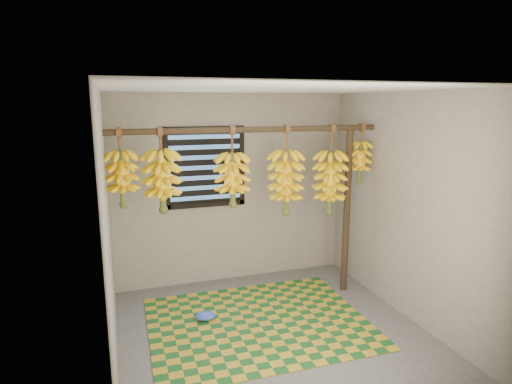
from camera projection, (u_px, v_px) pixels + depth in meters
name	position (u px, v px, depth m)	size (l,w,h in m)	color
floor	(273.00, 334.00, 4.30)	(3.00, 3.00, 0.01)	#4E4E4E
ceiling	(276.00, 88.00, 3.81)	(3.00, 3.00, 0.01)	silver
wall_back	(232.00, 189.00, 5.46)	(3.00, 0.01, 2.40)	gray
wall_left	(107.00, 234.00, 3.59)	(0.01, 3.00, 2.40)	gray
wall_right	(407.00, 207.00, 4.53)	(0.01, 3.00, 2.40)	gray
window	(205.00, 167.00, 5.26)	(1.00, 0.04, 1.00)	black
hanging_pole	(252.00, 130.00, 4.55)	(0.06, 0.06, 3.00)	#3B2D1B
support_post	(347.00, 212.00, 5.12)	(0.08, 0.08, 2.00)	#3B2D1B
woven_mat	(258.00, 322.00, 4.51)	(2.25, 1.80, 0.01)	#185321
plastic_bag	(205.00, 316.00, 4.55)	(0.22, 0.16, 0.09)	blue
banana_bunch_a	(122.00, 179.00, 4.22)	(0.31, 0.31, 0.79)	brown
banana_bunch_b	(162.00, 181.00, 4.35)	(0.37, 0.37, 0.87)	brown
banana_bunch_c	(233.00, 180.00, 4.59)	(0.35, 0.35, 0.87)	brown
banana_bunch_d	(286.00, 183.00, 4.79)	(0.38, 0.38, 1.01)	brown
banana_bunch_e	(330.00, 183.00, 4.98)	(0.38, 0.38, 1.05)	brown
banana_bunch_f	(360.00, 162.00, 5.05)	(0.26, 0.26, 0.71)	brown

